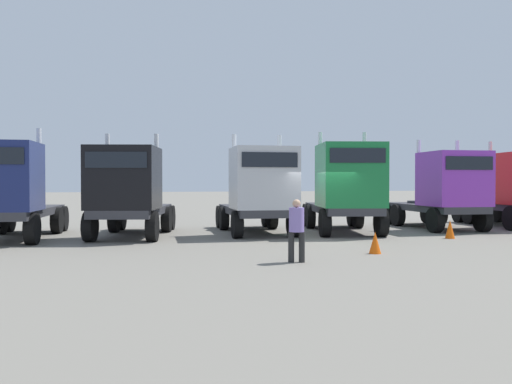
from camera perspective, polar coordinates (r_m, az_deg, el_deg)
ground at (r=20.21m, az=6.62°, el=-4.95°), size 200.00×200.00×0.00m
semi_truck_navy at (r=20.62m, az=-25.43°, el=0.10°), size 3.08×6.50×4.10m
semi_truck_black at (r=20.26m, az=-13.78°, el=0.16°), size 3.76×6.31×4.01m
semi_truck_silver at (r=20.94m, az=0.41°, el=0.18°), size 2.84×6.06×4.07m
semi_truck_green at (r=21.68m, az=9.85°, el=0.56°), size 3.73×6.53×4.24m
semi_truck_purple at (r=24.56m, az=19.95°, el=0.24°), size 2.94×6.04×4.03m
visitor_with_camera at (r=13.83m, az=4.44°, el=-3.72°), size 0.50×0.50×1.66m
traffic_cone_near at (r=15.94m, az=12.86°, el=-5.42°), size 0.36×0.36×0.64m
traffic_cone_far at (r=20.99m, az=20.41°, el=-3.82°), size 0.36×0.36×0.71m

